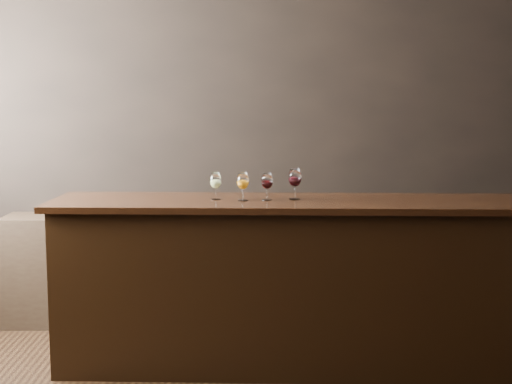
{
  "coord_description": "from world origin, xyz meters",
  "views": [
    {
      "loc": [
        0.16,
        -3.19,
        1.67
      ],
      "look_at": [
        0.19,
        1.16,
        1.11
      ],
      "focal_mm": 50.0,
      "sensor_mm": 36.0,
      "label": 1
    }
  ],
  "objects_px": {
    "glass_amber": "(243,182)",
    "glass_red_b": "(295,178)",
    "glass_red_a": "(267,182)",
    "bar_counter": "(293,286)",
    "back_bar_shelf": "(158,269)",
    "glass_white": "(216,181)"
  },
  "relations": [
    {
      "from": "glass_amber",
      "to": "glass_red_b",
      "type": "xyz_separation_m",
      "value": [
        0.32,
        0.06,
        0.01
      ]
    },
    {
      "from": "glass_red_a",
      "to": "glass_red_b",
      "type": "xyz_separation_m",
      "value": [
        0.17,
        0.03,
        0.02
      ]
    },
    {
      "from": "glass_red_a",
      "to": "glass_red_b",
      "type": "relative_size",
      "value": 0.88
    },
    {
      "from": "glass_amber",
      "to": "bar_counter",
      "type": "bearing_deg",
      "value": 4.11
    },
    {
      "from": "back_bar_shelf",
      "to": "glass_amber",
      "type": "relative_size",
      "value": 12.94
    },
    {
      "from": "glass_red_b",
      "to": "glass_amber",
      "type": "bearing_deg",
      "value": -169.82
    },
    {
      "from": "back_bar_shelf",
      "to": "glass_amber",
      "type": "bearing_deg",
      "value": -54.13
    },
    {
      "from": "bar_counter",
      "to": "glass_red_a",
      "type": "xyz_separation_m",
      "value": [
        -0.17,
        0.0,
        0.66
      ]
    },
    {
      "from": "back_bar_shelf",
      "to": "glass_red_a",
      "type": "relative_size",
      "value": 13.3
    },
    {
      "from": "glass_white",
      "to": "glass_amber",
      "type": "distance_m",
      "value": 0.18
    },
    {
      "from": "bar_counter",
      "to": "glass_red_b",
      "type": "relative_size",
      "value": 14.98
    },
    {
      "from": "back_bar_shelf",
      "to": "glass_amber",
      "type": "xyz_separation_m",
      "value": [
        0.65,
        -0.9,
        0.77
      ]
    },
    {
      "from": "back_bar_shelf",
      "to": "glass_red_b",
      "type": "relative_size",
      "value": 11.67
    },
    {
      "from": "glass_white",
      "to": "glass_amber",
      "type": "xyz_separation_m",
      "value": [
        0.17,
        -0.05,
        0.0
      ]
    },
    {
      "from": "bar_counter",
      "to": "glass_red_b",
      "type": "xyz_separation_m",
      "value": [
        0.01,
        0.04,
        0.68
      ]
    },
    {
      "from": "glass_amber",
      "to": "glass_red_b",
      "type": "height_order",
      "value": "glass_red_b"
    },
    {
      "from": "glass_amber",
      "to": "glass_red_b",
      "type": "distance_m",
      "value": 0.33
    },
    {
      "from": "bar_counter",
      "to": "back_bar_shelf",
      "type": "distance_m",
      "value": 1.3
    },
    {
      "from": "bar_counter",
      "to": "glass_amber",
      "type": "distance_m",
      "value": 0.74
    },
    {
      "from": "glass_white",
      "to": "glass_red_a",
      "type": "xyz_separation_m",
      "value": [
        0.32,
        -0.03,
        0.0
      ]
    },
    {
      "from": "bar_counter",
      "to": "glass_red_a",
      "type": "relative_size",
      "value": 17.08
    },
    {
      "from": "glass_white",
      "to": "glass_red_b",
      "type": "relative_size",
      "value": 0.88
    }
  ]
}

